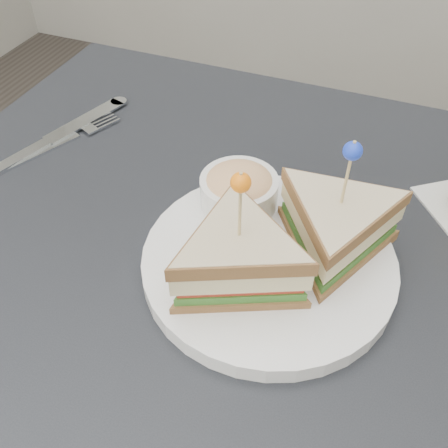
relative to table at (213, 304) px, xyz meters
The scene contains 4 objects.
table is the anchor object (origin of this frame).
plate_meal 0.14m from the table, 13.89° to the left, with size 0.30×0.28×0.15m.
cutlery_fork 0.31m from the table, 154.59° to the left, with size 0.09×0.17×0.01m.
cutlery_knife 0.32m from the table, 156.64° to the left, with size 0.09×0.23×0.01m.
Camera 1 is at (0.14, -0.32, 1.15)m, focal length 40.00 mm.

